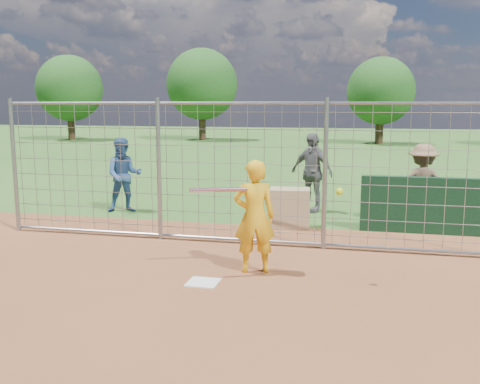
% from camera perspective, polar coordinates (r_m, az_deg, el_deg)
% --- Properties ---
extents(ground, '(100.00, 100.00, 0.00)m').
position_cam_1_polar(ground, '(7.80, -3.53, -9.22)').
color(ground, '#2D591E').
rests_on(ground, ground).
extents(infield_dirt, '(18.00, 18.00, 0.00)m').
position_cam_1_polar(infield_dirt, '(5.23, -13.55, -19.20)').
color(infield_dirt, brown).
rests_on(infield_dirt, ground).
extents(home_plate, '(0.43, 0.43, 0.02)m').
position_cam_1_polar(home_plate, '(7.62, -3.97, -9.62)').
color(home_plate, silver).
rests_on(home_plate, ground).
extents(dugout_wall, '(2.60, 0.20, 1.10)m').
position_cam_1_polar(dugout_wall, '(10.92, 19.56, -1.38)').
color(dugout_wall, '#11381E').
rests_on(dugout_wall, ground).
extents(batter, '(0.71, 0.56, 1.69)m').
position_cam_1_polar(batter, '(7.88, 1.55, -2.63)').
color(batter, '#F0AE14').
rests_on(batter, ground).
extents(bystander_a, '(1.03, 0.93, 1.72)m').
position_cam_1_polar(bystander_a, '(12.67, -12.27, 1.77)').
color(bystander_a, navy).
rests_on(bystander_a, ground).
extents(bystander_b, '(1.17, 0.89, 1.84)m').
position_cam_1_polar(bystander_b, '(12.51, 7.65, 2.10)').
color(bystander_b, slate).
rests_on(bystander_b, ground).
extents(bystander_c, '(1.11, 0.67, 1.69)m').
position_cam_1_polar(bystander_c, '(11.59, 18.89, 0.73)').
color(bystander_c, brown).
rests_on(bystander_c, ground).
extents(equipment_bin, '(0.86, 0.64, 0.80)m').
position_cam_1_polar(equipment_bin, '(10.87, 5.32, -1.73)').
color(equipment_bin, tan).
rests_on(equipment_bin, ground).
extents(equipment_in_play, '(2.17, 0.37, 0.12)m').
position_cam_1_polar(equipment_in_play, '(7.57, 0.77, 0.20)').
color(equipment_in_play, silver).
rests_on(equipment_in_play, ground).
extents(backstop_fence, '(9.08, 0.08, 2.60)m').
position_cam_1_polar(backstop_fence, '(9.41, -0.12, 1.88)').
color(backstop_fence, gray).
rests_on(backstop_fence, ground).
extents(tree_line, '(44.66, 6.72, 6.48)m').
position_cam_1_polar(tree_line, '(35.24, 15.03, 11.04)').
color(tree_line, '#3F2B19').
rests_on(tree_line, ground).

